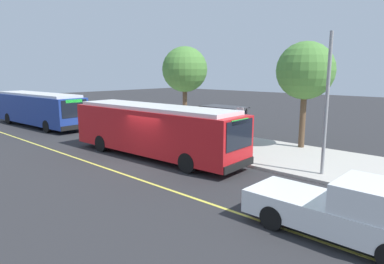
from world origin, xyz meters
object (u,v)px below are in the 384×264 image
Objects in this scene: route_sign_post at (240,126)px; waiting_bench at (222,136)px; transit_bus_main at (154,129)px; pedestrian_commuter at (183,130)px; transit_bus_second at (38,108)px; pickup_truck at (346,211)px.

waiting_bench is at bearing 141.25° from route_sign_post.
transit_bus_main is 4.82m from route_sign_post.
pedestrian_commuter reaches higher than waiting_bench.
transit_bus_main is 6.82× the size of pedestrian_commuter.
pedestrian_commuter is (-4.78, 0.54, -0.84)m from route_sign_post.
route_sign_post is (4.10, 2.52, 0.34)m from transit_bus_main.
pickup_truck is at bearing -5.99° from transit_bus_second.
route_sign_post reaches higher than waiting_bench.
pedestrian_commuter is (-1.75, -1.89, 0.48)m from waiting_bench.
pickup_truck is at bearing -36.19° from waiting_bench.
transit_bus_second is at bearing -169.55° from pedestrian_commuter.
pedestrian_commuter is (-12.07, 5.65, 0.26)m from pickup_truck.
transit_bus_main is 15.85m from transit_bus_second.
waiting_bench is 4.10m from route_sign_post.
waiting_bench is at bearing 77.75° from transit_bus_main.
transit_bus_main is 4.12× the size of route_sign_post.
transit_bus_main is at bearing -77.49° from pedestrian_commuter.
route_sign_post is 4.88m from pedestrian_commuter.
transit_bus_main and transit_bus_second have the same top height.
transit_bus_second is 27.40m from pickup_truck.
transit_bus_second is 2.19× the size of pickup_truck.
pedestrian_commuter is at bearing -132.85° from waiting_bench.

